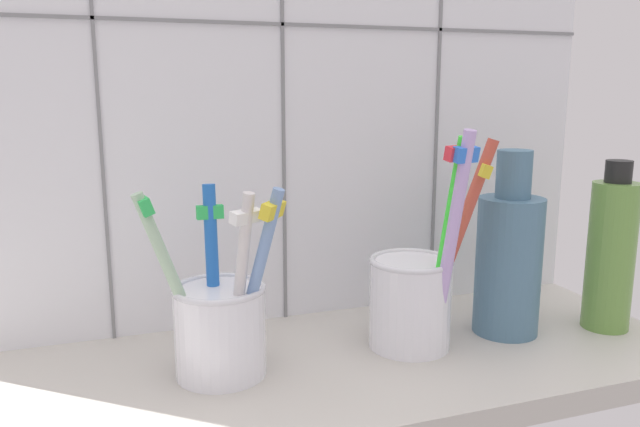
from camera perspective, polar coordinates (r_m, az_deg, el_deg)
The scene contains 6 objects.
counter_slab at distance 52.96cm, azimuth 0.26°, elevation -14.39°, with size 64.00×22.00×2.00cm, color #BCB7AD.
tile_wall_back at distance 59.13cm, azimuth -3.67°, elevation 9.90°, with size 64.00×2.20×45.00cm.
toothbrush_cup_left at distance 49.44cm, azimuth -9.10°, elevation -9.71°, with size 10.94×8.00×15.14cm.
toothbrush_cup_right at distance 54.32cm, azimuth 8.67°, elevation -7.25°, with size 10.60×9.16×19.04cm.
ceramic_vase at distance 58.85cm, azimuth 16.85°, elevation -3.94°, with size 5.84×5.84×16.73cm.
soap_bottle at distance 63.22cm, azimuth 25.02°, elevation -3.28°, with size 4.21×4.21×15.70cm.
Camera 1 is at (-15.95, -44.91, 24.09)cm, focal length 35.06 mm.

